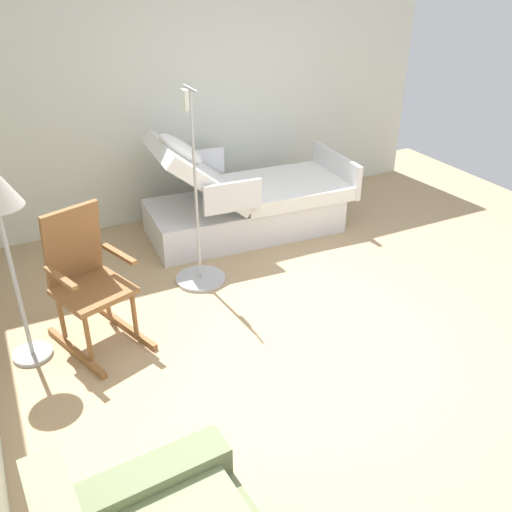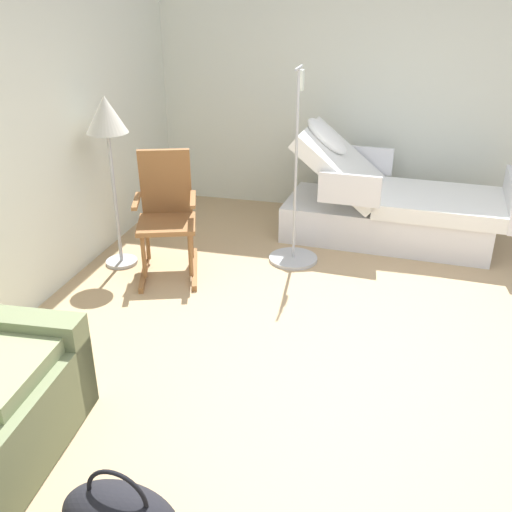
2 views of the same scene
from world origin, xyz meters
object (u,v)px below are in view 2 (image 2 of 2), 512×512
at_px(iv_pole, 294,234).
at_px(floor_lamp, 107,127).
at_px(rocking_chair, 167,215).
at_px(hospital_bed, 388,208).

bearing_deg(iv_pole, floor_lamp, 106.85).
distance_m(floor_lamp, iv_pole, 1.83).
height_order(rocking_chair, floor_lamp, floor_lamp).
bearing_deg(hospital_bed, rocking_chair, 122.44).
bearing_deg(floor_lamp, hospital_bed, -62.91).
relative_size(hospital_bed, floor_lamp, 1.43).
bearing_deg(rocking_chair, iv_pole, -66.77).
bearing_deg(hospital_bed, floor_lamp, 117.09).
bearing_deg(floor_lamp, rocking_chair, -88.68).
bearing_deg(floor_lamp, iv_pole, -73.15).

